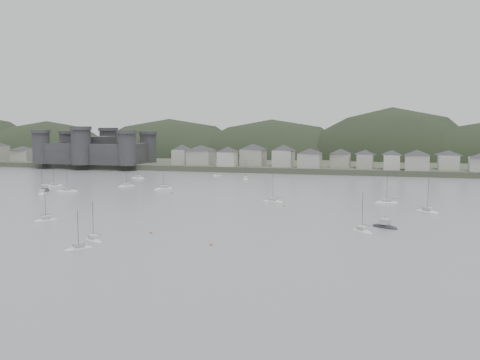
% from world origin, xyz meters
% --- Properties ---
extents(ground, '(900.00, 900.00, 0.00)m').
position_xyz_m(ground, '(0.00, 0.00, 0.00)').
color(ground, slate).
rests_on(ground, ground).
extents(far_shore_land, '(900.00, 250.00, 3.00)m').
position_xyz_m(far_shore_land, '(0.00, 295.00, 1.50)').
color(far_shore_land, '#383D2D').
rests_on(far_shore_land, ground).
extents(forested_ridge, '(851.55, 103.94, 102.57)m').
position_xyz_m(forested_ridge, '(4.83, 269.40, -11.28)').
color(forested_ridge, black).
rests_on(forested_ridge, ground).
extents(castle, '(66.00, 43.00, 20.00)m').
position_xyz_m(castle, '(-120.00, 179.80, 10.96)').
color(castle, '#303032').
rests_on(castle, far_shore_land).
extents(waterfront_town, '(451.48, 28.46, 12.92)m').
position_xyz_m(waterfront_town, '(50.59, 183.34, 8.66)').
color(waterfront_town, gray).
rests_on(waterfront_town, far_shore_land).
extents(sailboat_lead, '(3.03, 7.49, 10.00)m').
position_xyz_m(sailboat_lead, '(-14.39, 136.39, 0.18)').
color(sailboat_lead, silver).
rests_on(sailboat_lead, ground).
extents(moored_fleet, '(219.32, 177.91, 12.88)m').
position_xyz_m(moored_fleet, '(-34.23, 48.71, 0.18)').
color(moored_fleet, silver).
rests_on(moored_fleet, ground).
extents(motor_launch_near, '(7.92, 6.73, 3.85)m').
position_xyz_m(motor_launch_near, '(53.17, 24.31, 0.29)').
color(motor_launch_near, black).
rests_on(motor_launch_near, ground).
extents(motor_launch_far, '(8.34, 9.23, 4.17)m').
position_xyz_m(motor_launch_far, '(-79.81, 70.73, 0.28)').
color(motor_launch_far, black).
rests_on(motor_launch_far, ground).
extents(mooring_buoys, '(179.69, 125.69, 0.70)m').
position_xyz_m(mooring_buoys, '(11.09, 46.15, 0.15)').
color(mooring_buoys, '#CB7A43').
rests_on(mooring_buoys, ground).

